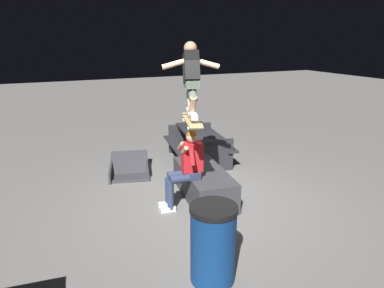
{
  "coord_description": "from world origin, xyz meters",
  "views": [
    {
      "loc": [
        -5.11,
        2.49,
        2.82
      ],
      "look_at": [
        -0.04,
        0.24,
        1.13
      ],
      "focal_mm": 32.73,
      "sensor_mm": 36.0,
      "label": 1
    }
  ],
  "objects_px": {
    "skateboard": "(192,121)",
    "trash_bin": "(213,243)",
    "kicker_ramp": "(130,169)",
    "person_sitting_on_ledge": "(186,165)",
    "ledge_box_main": "(204,183)",
    "picnic_table_back": "(199,141)",
    "skater_airborne": "(191,76)"
  },
  "relations": [
    {
      "from": "skateboard",
      "to": "kicker_ramp",
      "type": "height_order",
      "value": "skateboard"
    },
    {
      "from": "skateboard",
      "to": "trash_bin",
      "type": "height_order",
      "value": "skateboard"
    },
    {
      "from": "picnic_table_back",
      "to": "trash_bin",
      "type": "distance_m",
      "value": 4.27
    },
    {
      "from": "person_sitting_on_ledge",
      "to": "kicker_ramp",
      "type": "bearing_deg",
      "value": 14.3
    },
    {
      "from": "person_sitting_on_ledge",
      "to": "picnic_table_back",
      "type": "relative_size",
      "value": 0.73
    },
    {
      "from": "picnic_table_back",
      "to": "trash_bin",
      "type": "height_order",
      "value": "trash_bin"
    },
    {
      "from": "skateboard",
      "to": "picnic_table_back",
      "type": "bearing_deg",
      "value": -27.56
    },
    {
      "from": "skater_airborne",
      "to": "picnic_table_back",
      "type": "relative_size",
      "value": 0.6
    },
    {
      "from": "ledge_box_main",
      "to": "person_sitting_on_ledge",
      "type": "xyz_separation_m",
      "value": [
        -0.23,
        0.45,
        0.5
      ]
    },
    {
      "from": "skater_airborne",
      "to": "skateboard",
      "type": "bearing_deg",
      "value": 164.33
    },
    {
      "from": "person_sitting_on_ledge",
      "to": "trash_bin",
      "type": "bearing_deg",
      "value": 166.53
    },
    {
      "from": "ledge_box_main",
      "to": "skater_airborne",
      "type": "bearing_deg",
      "value": 132.94
    },
    {
      "from": "person_sitting_on_ledge",
      "to": "skater_airborne",
      "type": "distance_m",
      "value": 1.5
    },
    {
      "from": "ledge_box_main",
      "to": "kicker_ramp",
      "type": "height_order",
      "value": "ledge_box_main"
    },
    {
      "from": "person_sitting_on_ledge",
      "to": "trash_bin",
      "type": "distance_m",
      "value": 1.96
    },
    {
      "from": "skateboard",
      "to": "trash_bin",
      "type": "distance_m",
      "value": 2.05
    },
    {
      "from": "skater_airborne",
      "to": "picnic_table_back",
      "type": "bearing_deg",
      "value": -27.83
    },
    {
      "from": "person_sitting_on_ledge",
      "to": "kicker_ramp",
      "type": "xyz_separation_m",
      "value": [
        1.96,
        0.5,
        -0.69
      ]
    },
    {
      "from": "ledge_box_main",
      "to": "person_sitting_on_ledge",
      "type": "relative_size",
      "value": 1.26
    },
    {
      "from": "kicker_ramp",
      "to": "skateboard",
      "type": "bearing_deg",
      "value": -166.64
    },
    {
      "from": "picnic_table_back",
      "to": "kicker_ramp",
      "type": "bearing_deg",
      "value": 93.03
    },
    {
      "from": "trash_bin",
      "to": "picnic_table_back",
      "type": "bearing_deg",
      "value": -22.72
    },
    {
      "from": "picnic_table_back",
      "to": "trash_bin",
      "type": "xyz_separation_m",
      "value": [
        -3.94,
        1.65,
        -0.01
      ]
    },
    {
      "from": "skater_airborne",
      "to": "trash_bin",
      "type": "bearing_deg",
      "value": 164.39
    },
    {
      "from": "ledge_box_main",
      "to": "skater_airborne",
      "type": "height_order",
      "value": "skater_airborne"
    },
    {
      "from": "person_sitting_on_ledge",
      "to": "skateboard",
      "type": "bearing_deg",
      "value": -175.65
    },
    {
      "from": "ledge_box_main",
      "to": "skateboard",
      "type": "bearing_deg",
      "value": 135.66
    },
    {
      "from": "person_sitting_on_ledge",
      "to": "picnic_table_back",
      "type": "xyz_separation_m",
      "value": [
        2.05,
        -1.2,
        -0.27
      ]
    },
    {
      "from": "skater_airborne",
      "to": "kicker_ramp",
      "type": "distance_m",
      "value": 3.09
    },
    {
      "from": "kicker_ramp",
      "to": "person_sitting_on_ledge",
      "type": "bearing_deg",
      "value": -165.7
    },
    {
      "from": "ledge_box_main",
      "to": "trash_bin",
      "type": "height_order",
      "value": "trash_bin"
    },
    {
      "from": "ledge_box_main",
      "to": "person_sitting_on_ledge",
      "type": "bearing_deg",
      "value": 117.35
    }
  ]
}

